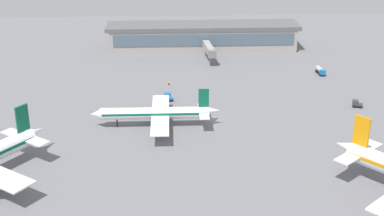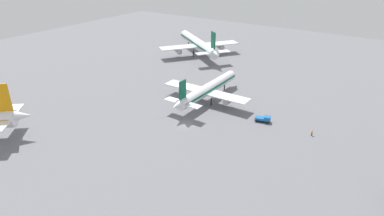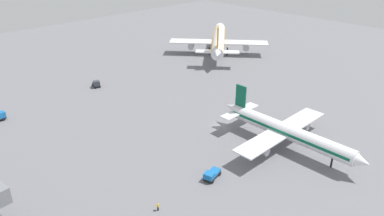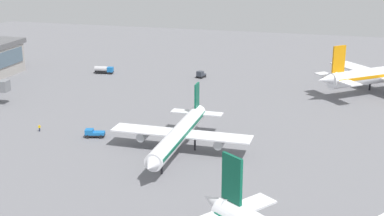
{
  "view_description": "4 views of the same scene",
  "coord_description": "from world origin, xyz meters",
  "px_view_note": "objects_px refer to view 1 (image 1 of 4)",
  "views": [
    {
      "loc": [
        14.4,
        151.04,
        66.8
      ],
      "look_at": [
        7.29,
        2.66,
        5.46
      ],
      "focal_mm": 50.78,
      "sensor_mm": 36.0,
      "label": 1
    },
    {
      "loc": [
        -70.19,
        -49.58,
        45.91
      ],
      "look_at": [
        3.08,
        -0.57,
        4.17
      ],
      "focal_mm": 31.33,
      "sensor_mm": 36.0,
      "label": 2
    },
    {
      "loc": [
        56.07,
        -65.01,
        45.87
      ],
      "look_at": [
        -6.53,
        -3.87,
        4.28
      ],
      "focal_mm": 34.34,
      "sensor_mm": 36.0,
      "label": 3
    },
    {
      "loc": [
        121.09,
        34.49,
        43.38
      ],
      "look_at": [
        7.23,
        3.01,
        6.71
      ],
      "focal_mm": 50.77,
      "sensor_mm": 36.0,
      "label": 4
    }
  ],
  "objects_px": {
    "baggage_tug": "(357,104)",
    "fuel_truck": "(320,71)",
    "airplane_at_gate": "(156,113)",
    "pushback_tractor": "(168,97)",
    "ground_crew_worker": "(169,83)"
  },
  "relations": [
    {
      "from": "fuel_truck",
      "to": "airplane_at_gate",
      "type": "bearing_deg",
      "value": -58.75
    },
    {
      "from": "baggage_tug",
      "to": "ground_crew_worker",
      "type": "bearing_deg",
      "value": -4.75
    },
    {
      "from": "fuel_truck",
      "to": "ground_crew_worker",
      "type": "distance_m",
      "value": 58.5
    },
    {
      "from": "airplane_at_gate",
      "to": "baggage_tug",
      "type": "relative_size",
      "value": 10.59
    },
    {
      "from": "airplane_at_gate",
      "to": "pushback_tractor",
      "type": "xyz_separation_m",
      "value": [
        -3.68,
        -21.64,
        -3.27
      ]
    },
    {
      "from": "airplane_at_gate",
      "to": "baggage_tug",
      "type": "bearing_deg",
      "value": -169.04
    },
    {
      "from": "baggage_tug",
      "to": "ground_crew_worker",
      "type": "distance_m",
      "value": 65.09
    },
    {
      "from": "pushback_tractor",
      "to": "ground_crew_worker",
      "type": "height_order",
      "value": "pushback_tractor"
    },
    {
      "from": "baggage_tug",
      "to": "fuel_truck",
      "type": "xyz_separation_m",
      "value": [
        2.89,
        -33.19,
        0.23
      ]
    },
    {
      "from": "ground_crew_worker",
      "to": "fuel_truck",
      "type": "bearing_deg",
      "value": 133.05
    },
    {
      "from": "baggage_tug",
      "to": "pushback_tractor",
      "type": "bearing_deg",
      "value": 7.69
    },
    {
      "from": "airplane_at_gate",
      "to": "fuel_truck",
      "type": "xyz_separation_m",
      "value": [
        -61.64,
        -45.27,
        -2.85
      ]
    },
    {
      "from": "baggage_tug",
      "to": "pushback_tractor",
      "type": "distance_m",
      "value": 61.59
    },
    {
      "from": "airplane_at_gate",
      "to": "pushback_tractor",
      "type": "relative_size",
      "value": 8.08
    },
    {
      "from": "pushback_tractor",
      "to": "ground_crew_worker",
      "type": "distance_m",
      "value": 14.16
    }
  ]
}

